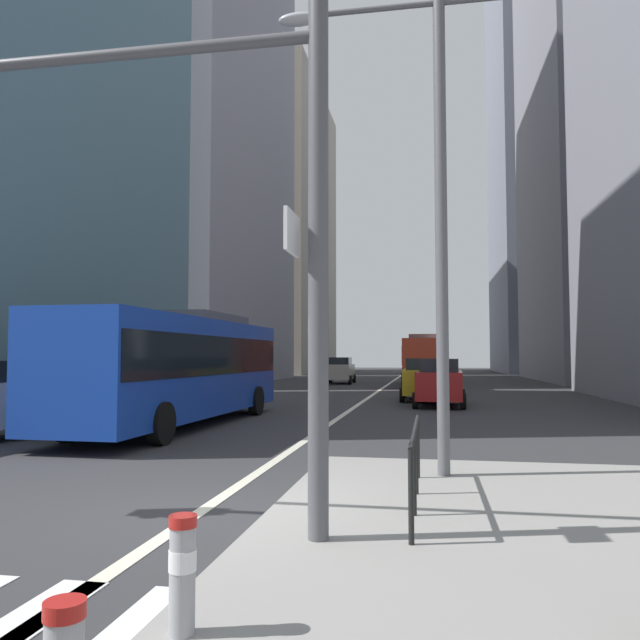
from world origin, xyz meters
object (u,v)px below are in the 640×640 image
Objects in this scene: city_bus_blue_oncoming at (180,363)px; car_receding_near at (423,379)px; city_bus_red_receding at (423,359)px; traffic_signal_gantry at (110,172)px; street_lamp_post at (440,160)px; car_receding_far at (440,382)px; car_oncoming_mid at (340,370)px; bollard_left at (182,567)px.

city_bus_blue_oncoming reaches higher than car_receding_near.
city_bus_red_receding is (6.75, 24.89, -0.00)m from city_bus_blue_oncoming.
traffic_signal_gantry reaches higher than city_bus_blue_oncoming.
car_receding_far is at bearing 89.37° from street_lamp_post.
city_bus_blue_oncoming is 1.01× the size of city_bus_red_receding.
city_bus_blue_oncoming is at bearing -91.27° from car_oncoming_mid.
city_bus_red_receding is 35.85m from traffic_signal_gantry.
city_bus_red_receding is 16.37m from car_receding_far.
traffic_signal_gantry is 0.89× the size of street_lamp_post.
city_bus_red_receding reaches higher than car_receding_near.
city_bus_red_receding is 13.03m from car_receding_near.
traffic_signal_gantry is 4.65m from bollard_left.
car_receding_near is 0.54× the size of street_lamp_post.
city_bus_red_receding is at bearing 93.05° from car_receding_far.
car_receding_far is at bearing -77.67° from car_receding_near.
traffic_signal_gantry is (-3.24, -22.64, 3.17)m from car_receding_near.
city_bus_blue_oncoming reaches higher than car_receding_far.
traffic_signal_gantry reaches higher than bollard_left.
city_bus_blue_oncoming is 2.67× the size of car_receding_near.
traffic_signal_gantry is (-3.96, -19.32, 3.17)m from car_receding_far.
street_lamp_post is at bearing 72.57° from bollard_left.
city_bus_red_receding is 32.10m from street_lamp_post.
street_lamp_post is (7.45, -7.01, 3.45)m from city_bus_blue_oncoming.
city_bus_blue_oncoming reaches higher than bollard_left.
car_receding_near is (6.27, -16.43, 0.00)m from car_oncoming_mid.
car_oncoming_mid is at bearing 94.43° from traffic_signal_gantry.
bollard_left is at bearing -93.08° from car_receding_near.
traffic_signal_gantry is (3.66, -10.75, 2.32)m from city_bus_blue_oncoming.
car_receding_near is at bearing -69.12° from car_oncoming_mid.
bollard_left is (-2.07, -21.63, -0.39)m from car_receding_far.
car_receding_far is at bearing -70.51° from car_oncoming_mid.
car_oncoming_mid is 36.24m from street_lamp_post.
car_receding_near is 0.60× the size of traffic_signal_gantry.
car_receding_near is 23.09m from traffic_signal_gantry.
city_bus_blue_oncoming is 10.79m from street_lamp_post.
city_bus_red_receding is 1.59× the size of traffic_signal_gantry.
car_oncoming_mid is at bearing 96.78° from bollard_left.
city_bus_blue_oncoming is at bearing -120.09° from car_receding_near.
car_oncoming_mid is 17.58m from car_receding_near.
city_bus_blue_oncoming is 1.61× the size of traffic_signal_gantry.
bollard_left is (5.55, -13.06, -1.24)m from city_bus_blue_oncoming.
street_lamp_post is (-0.17, -15.58, 4.29)m from car_receding_far.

